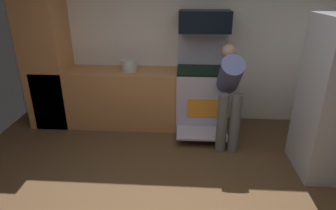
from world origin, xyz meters
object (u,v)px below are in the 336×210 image
at_px(microwave, 205,21).
at_px(person_cook, 229,90).
at_px(stock_pot, 129,65).
at_px(oven_range, 201,97).

distance_m(microwave, person_cook, 1.09).
distance_m(microwave, stock_pot, 1.29).
height_order(microwave, stock_pot, microwave).
distance_m(oven_range, microwave, 1.13).
bearing_deg(microwave, stock_pot, -175.90).
height_order(microwave, person_cook, microwave).
distance_m(person_cook, stock_pot, 1.57).
xyz_separation_m(person_cook, stock_pot, (-1.45, 0.58, 0.16)).
xyz_separation_m(oven_range, microwave, (-0.00, 0.10, 1.12)).
bearing_deg(person_cook, stock_pot, 157.97).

